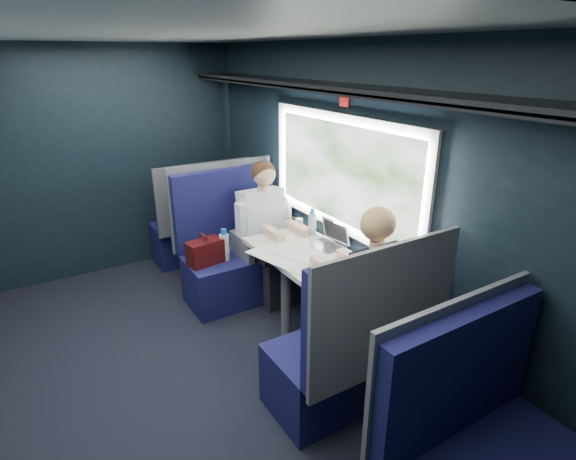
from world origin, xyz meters
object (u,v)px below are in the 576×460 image
table (302,260)px  cup (299,224)px  laptop (330,239)px  bottle_small (312,223)px  woman (368,288)px  seat_row_front (200,225)px  seat_bay_far (352,352)px  seat_bay_near (235,254)px  man (267,225)px  seat_row_back (474,455)px

table → cup: 0.52m
laptop → bottle_small: 0.29m
woman → laptop: size_ratio=4.25×
table → seat_row_front: seat_row_front is taller
table → woman: 0.71m
seat_bay_far → seat_row_front: seat_bay_far is taller
seat_bay_near → bottle_small: size_ratio=5.48×
seat_bay_far → seat_row_front: (0.00, 2.67, -0.00)m
cup → seat_row_front: bearing=107.7°
seat_bay_near → man: (0.26, -0.17, 0.30)m
seat_row_back → bottle_small: (0.45, 2.06, 0.43)m
seat_row_back → man: bearing=84.3°
seat_bay_near → seat_bay_far: (0.01, -1.75, -0.01)m
seat_bay_far → man: size_ratio=0.95×
seat_row_back → cup: (0.43, 2.24, 0.37)m
woman → seat_row_front: bearing=95.7°
seat_bay_far → bottle_small: (0.45, 1.14, 0.43)m
seat_row_back → woman: (0.25, 1.09, 0.32)m
seat_row_front → bottle_small: bearing=-73.5°
seat_row_front → laptop: bearing=-76.4°
table → woman: woman is taller
table → seat_row_front: size_ratio=0.86×
seat_bay_far → table: bearing=78.2°
seat_bay_near → laptop: (0.45, -0.89, 0.38)m
laptop → cup: laptop is taller
laptop → seat_row_front: bearing=103.6°
seat_row_back → bottle_small: size_ratio=5.05×
woman → cup: size_ratio=14.91×
seat_bay_near → bottle_small: (0.47, -0.61, 0.42)m
seat_row_back → bottle_small: 2.15m
man → laptop: 0.75m
seat_row_back → laptop: size_ratio=3.73×
seat_row_front → seat_bay_near: bearing=-90.7°
woman → bottle_small: (0.20, 0.97, 0.11)m
table → bottle_small: size_ratio=4.35×
seat_bay_near → seat_row_back: (0.01, -2.67, -0.01)m
man → bottle_small: man is taller
laptop → cup: bearing=90.7°
seat_row_front → cup: bearing=-72.3°
seat_row_back → woman: bearing=77.1°
table → seat_row_front: bearing=95.8°
seat_bay_far → laptop: seat_bay_far is taller
seat_row_front → seat_row_back: size_ratio=1.00×
seat_row_front → bottle_small: seat_row_front is taller
seat_bay_far → woman: 0.43m
bottle_small → seat_bay_near: bearing=127.6°
seat_bay_far → seat_row_back: 0.92m
table → bottle_small: bearing=44.1°
table → seat_row_back: (-0.18, -1.80, -0.25)m
seat_bay_near → laptop: bearing=-63.1°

